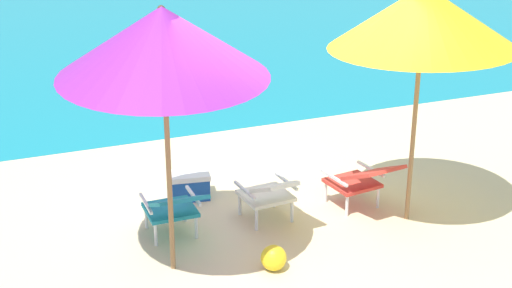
{
  "coord_description": "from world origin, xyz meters",
  "views": [
    {
      "loc": [
        -2.91,
        -6.76,
        3.83
      ],
      "look_at": [
        0.0,
        0.5,
        0.75
      ],
      "focal_mm": 52.04,
      "sensor_mm": 36.0,
      "label": 1
    }
  ],
  "objects_px": {
    "lounge_chair_left": "(174,206)",
    "cooler_box": "(189,185)",
    "beach_ball": "(274,258)",
    "lounge_chair_center": "(273,191)",
    "beach_umbrella_right": "(423,17)",
    "lounge_chair_right": "(362,178)",
    "beach_umbrella_left": "(163,42)"
  },
  "relations": [
    {
      "from": "beach_umbrella_right",
      "to": "lounge_chair_left",
      "type": "bearing_deg",
      "value": 169.37
    },
    {
      "from": "lounge_chair_center",
      "to": "beach_umbrella_right",
      "type": "relative_size",
      "value": 0.33
    },
    {
      "from": "lounge_chair_left",
      "to": "lounge_chair_right",
      "type": "height_order",
      "value": "same"
    },
    {
      "from": "lounge_chair_left",
      "to": "beach_umbrella_right",
      "type": "height_order",
      "value": "beach_umbrella_right"
    },
    {
      "from": "beach_umbrella_left",
      "to": "beach_ball",
      "type": "height_order",
      "value": "beach_umbrella_left"
    },
    {
      "from": "lounge_chair_center",
      "to": "beach_umbrella_right",
      "type": "height_order",
      "value": "beach_umbrella_right"
    },
    {
      "from": "lounge_chair_center",
      "to": "beach_umbrella_left",
      "type": "relative_size",
      "value": 0.34
    },
    {
      "from": "lounge_chair_center",
      "to": "cooler_box",
      "type": "xyz_separation_m",
      "value": [
        -0.65,
        1.0,
        -0.24
      ]
    },
    {
      "from": "beach_umbrella_left",
      "to": "cooler_box",
      "type": "height_order",
      "value": "beach_umbrella_left"
    },
    {
      "from": "lounge_chair_left",
      "to": "cooler_box",
      "type": "xyz_separation_m",
      "value": [
        0.45,
        0.95,
        -0.24
      ]
    },
    {
      "from": "lounge_chair_left",
      "to": "beach_umbrella_left",
      "type": "height_order",
      "value": "beach_umbrella_left"
    },
    {
      "from": "cooler_box",
      "to": "lounge_chair_left",
      "type": "bearing_deg",
      "value": -115.28
    },
    {
      "from": "beach_umbrella_left",
      "to": "cooler_box",
      "type": "bearing_deg",
      "value": 67.06
    },
    {
      "from": "lounge_chair_center",
      "to": "beach_umbrella_right",
      "type": "distance_m",
      "value": 2.41
    },
    {
      "from": "lounge_chair_center",
      "to": "beach_umbrella_left",
      "type": "bearing_deg",
      "value": -159.48
    },
    {
      "from": "lounge_chair_left",
      "to": "cooler_box",
      "type": "relative_size",
      "value": 1.7
    },
    {
      "from": "lounge_chair_right",
      "to": "beach_umbrella_right",
      "type": "xyz_separation_m",
      "value": [
        0.39,
        -0.36,
        1.88
      ]
    },
    {
      "from": "lounge_chair_right",
      "to": "lounge_chair_left",
      "type": "bearing_deg",
      "value": 176.99
    },
    {
      "from": "lounge_chair_right",
      "to": "beach_umbrella_left",
      "type": "bearing_deg",
      "value": -169.87
    },
    {
      "from": "lounge_chair_center",
      "to": "beach_umbrella_left",
      "type": "distance_m",
      "value": 2.32
    },
    {
      "from": "lounge_chair_center",
      "to": "beach_ball",
      "type": "relative_size",
      "value": 3.54
    },
    {
      "from": "beach_umbrella_right",
      "to": "cooler_box",
      "type": "distance_m",
      "value": 3.31
    },
    {
      "from": "lounge_chair_center",
      "to": "cooler_box",
      "type": "height_order",
      "value": "lounge_chair_center"
    },
    {
      "from": "lounge_chair_left",
      "to": "beach_ball",
      "type": "bearing_deg",
      "value": -51.73
    },
    {
      "from": "lounge_chair_left",
      "to": "beach_umbrella_right",
      "type": "bearing_deg",
      "value": -10.63
    },
    {
      "from": "beach_umbrella_left",
      "to": "beach_umbrella_right",
      "type": "xyz_separation_m",
      "value": [
        2.73,
        0.05,
        -0.0
      ]
    },
    {
      "from": "lounge_chair_left",
      "to": "cooler_box",
      "type": "distance_m",
      "value": 1.08
    },
    {
      "from": "lounge_chair_left",
      "to": "lounge_chair_right",
      "type": "distance_m",
      "value": 2.16
    },
    {
      "from": "cooler_box",
      "to": "lounge_chair_center",
      "type": "bearing_deg",
      "value": -57.1
    },
    {
      "from": "lounge_chair_center",
      "to": "beach_ball",
      "type": "height_order",
      "value": "lounge_chair_center"
    },
    {
      "from": "beach_ball",
      "to": "lounge_chair_center",
      "type": "bearing_deg",
      "value": 67.36
    },
    {
      "from": "lounge_chair_right",
      "to": "beach_ball",
      "type": "relative_size",
      "value": 3.63
    }
  ]
}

